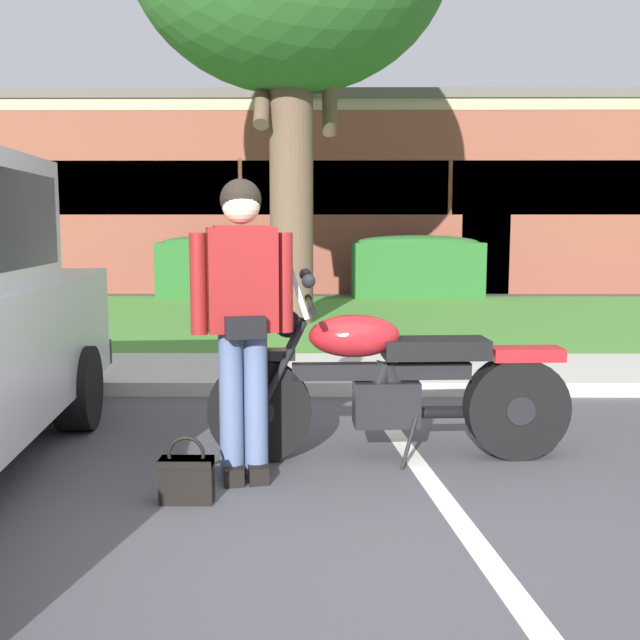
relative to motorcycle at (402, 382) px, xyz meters
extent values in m
plane|color=#424247|center=(-0.29, -1.27, -0.49)|extent=(140.00, 140.00, 0.00)
cube|color=#B7B2A8|center=(-0.29, 1.78, -0.43)|extent=(60.00, 0.20, 0.12)
cube|color=#B7B2A8|center=(-0.29, 2.63, -0.45)|extent=(60.00, 1.50, 0.08)
cube|color=#478433|center=(-0.29, 6.67, -0.46)|extent=(60.00, 6.57, 0.06)
cube|color=silver|center=(0.20, -1.07, -0.49)|extent=(0.61, 4.39, 0.01)
cylinder|color=black|center=(-0.88, -0.05, -0.17)|extent=(0.64, 0.14, 0.64)
cylinder|color=black|center=(-0.88, -0.05, -0.17)|extent=(0.19, 0.13, 0.18)
cylinder|color=black|center=(0.72, 0.04, -0.17)|extent=(0.65, 0.22, 0.64)
cylinder|color=black|center=(0.72, 0.04, -0.17)|extent=(0.19, 0.21, 0.18)
cube|color=black|center=(-0.88, -0.05, 0.18)|extent=(0.45, 0.16, 0.06)
cube|color=maroon|center=(0.77, 0.04, 0.17)|extent=(0.45, 0.22, 0.08)
cylinder|color=black|center=(-0.74, -0.13, 0.11)|extent=(0.31, 0.06, 0.58)
cylinder|color=black|center=(-0.75, 0.03, 0.11)|extent=(0.31, 0.06, 0.58)
sphere|color=black|center=(-0.71, -0.04, 0.37)|extent=(0.17, 0.17, 0.17)
cylinder|color=black|center=(-0.57, -0.04, 0.49)|extent=(0.07, 0.72, 0.03)
cylinder|color=black|center=(-0.55, -0.40, 0.49)|extent=(0.05, 0.10, 0.04)
cylinder|color=black|center=(-0.59, 0.32, 0.49)|extent=(0.05, 0.10, 0.04)
sphere|color=black|center=(-0.57, -0.34, 0.65)|extent=(0.08, 0.08, 0.08)
sphere|color=black|center=(-0.60, 0.26, 0.65)|extent=(0.08, 0.08, 0.08)
cube|color=#B2BCC6|center=(-0.65, -0.04, 0.59)|extent=(0.16, 0.37, 0.35)
cube|color=black|center=(-0.13, -0.01, 0.07)|extent=(1.10, 0.16, 0.10)
ellipsoid|color=maroon|center=(-0.30, -0.02, 0.29)|extent=(0.58, 0.35, 0.26)
cube|color=black|center=(0.20, 0.01, 0.21)|extent=(0.65, 0.32, 0.12)
cube|color=black|center=(-0.10, -0.01, -0.13)|extent=(0.41, 0.26, 0.28)
cylinder|color=black|center=(-0.13, -0.01, 0.03)|extent=(0.18, 0.13, 0.21)
cylinder|color=black|center=(-0.07, -0.01, 0.03)|extent=(0.18, 0.13, 0.21)
cylinder|color=black|center=(0.26, 0.15, -0.23)|extent=(0.60, 0.11, 0.08)
cylinder|color=black|center=(0.46, 0.16, -0.23)|extent=(0.60, 0.11, 0.08)
cylinder|color=black|center=(0.03, -0.16, -0.34)|extent=(0.12, 0.12, 0.30)
cube|color=black|center=(-0.87, -0.39, -0.44)|extent=(0.16, 0.26, 0.10)
cube|color=black|center=(-1.00, -0.42, -0.44)|extent=(0.16, 0.26, 0.10)
cylinder|color=#47567A|center=(-0.87, -0.37, -0.06)|extent=(0.14, 0.14, 0.86)
cylinder|color=#47567A|center=(-1.01, -0.40, -0.06)|extent=(0.14, 0.14, 0.86)
cube|color=maroon|center=(-0.94, -0.39, 0.66)|extent=(0.42, 0.30, 0.58)
cube|color=maroon|center=(-0.94, -0.39, 0.93)|extent=(0.34, 0.26, 0.06)
sphere|color=beige|center=(-0.94, -0.39, 1.07)|extent=(0.21, 0.21, 0.21)
sphere|color=black|center=(-0.94, -0.37, 1.10)|extent=(0.23, 0.23, 0.23)
cube|color=black|center=(-0.91, -0.51, 0.41)|extent=(0.24, 0.14, 0.12)
cylinder|color=maroon|center=(-0.70, -0.34, 0.64)|extent=(0.09, 0.09, 0.56)
cylinder|color=maroon|center=(-1.17, -0.44, 0.64)|extent=(0.09, 0.09, 0.56)
cube|color=black|center=(-1.20, -0.75, -0.37)|extent=(0.28, 0.12, 0.24)
cube|color=black|center=(-1.20, -0.75, -0.27)|extent=(0.28, 0.13, 0.04)
torus|color=black|center=(-1.20, -0.75, -0.23)|extent=(0.20, 0.02, 0.20)
cylinder|color=black|center=(-2.23, 0.66, -0.19)|extent=(0.29, 0.62, 0.60)
cylinder|color=brown|center=(-0.95, 6.17, 1.25)|extent=(0.61, 0.61, 3.48)
cylinder|color=brown|center=(-0.42, 6.17, 2.89)|extent=(0.21, 1.24, 1.34)
cylinder|color=brown|center=(-1.34, 6.17, 2.77)|extent=(0.21, 0.94, 1.09)
cube|color=#235623|center=(-2.44, 9.99, 0.06)|extent=(2.51, 0.90, 1.10)
ellipsoid|color=#235623|center=(-2.44, 9.99, 0.61)|extent=(2.38, 0.84, 0.28)
cube|color=#235623|center=(1.29, 9.99, 0.06)|extent=(2.51, 0.90, 1.10)
ellipsoid|color=#235623|center=(1.29, 9.99, 0.61)|extent=(2.39, 0.84, 0.28)
cube|color=brown|center=(-2.23, 16.75, 1.51)|extent=(25.44, 11.27, 3.99)
cube|color=#998466|center=(-2.23, 11.16, 3.38)|extent=(25.44, 0.10, 0.24)
cube|color=#4C4742|center=(-2.23, 16.75, 3.60)|extent=(25.70, 11.38, 0.20)
cube|color=#1E282D|center=(-2.23, 11.15, 1.71)|extent=(21.63, 0.06, 1.10)
cube|color=brown|center=(-6.56, 11.14, 1.71)|extent=(0.08, 0.04, 1.20)
cube|color=brown|center=(-2.23, 11.14, 1.71)|extent=(0.08, 0.04, 1.20)
cube|color=brown|center=(2.09, 11.14, 1.71)|extent=(0.08, 0.04, 1.20)
cube|color=#473323|center=(2.86, 11.16, 0.56)|extent=(1.00, 0.08, 2.10)
camera|label=1|loc=(-0.48, -4.55, 0.97)|focal=42.18mm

